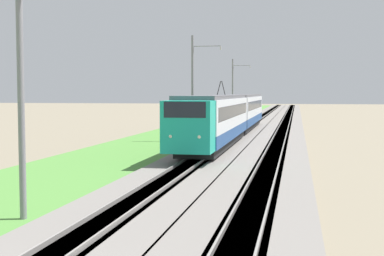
{
  "coord_description": "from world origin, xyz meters",
  "views": [
    {
      "loc": [
        -8.3,
        -5.78,
        4.24
      ],
      "look_at": [
        21.11,
        0.0,
        2.27
      ],
      "focal_mm": 50.0,
      "sensor_mm": 36.0,
      "label": 1
    }
  ],
  "objects_px": {
    "catenary_mast_mid": "(193,88)",
    "catenary_mast_far": "(233,90)",
    "catenary_mast_near": "(22,87)",
    "passenger_train": "(232,113)"
  },
  "relations": [
    {
      "from": "catenary_mast_mid",
      "to": "catenary_mast_far",
      "type": "distance_m",
      "value": 28.89
    },
    {
      "from": "catenary_mast_near",
      "to": "catenary_mast_far",
      "type": "relative_size",
      "value": 0.96
    },
    {
      "from": "passenger_train",
      "to": "catenary_mast_far",
      "type": "bearing_deg",
      "value": -173.51
    },
    {
      "from": "catenary_mast_mid",
      "to": "catenary_mast_far",
      "type": "xyz_separation_m",
      "value": [
        28.89,
        -0.0,
        -0.09
      ]
    },
    {
      "from": "catenary_mast_near",
      "to": "catenary_mast_mid",
      "type": "distance_m",
      "value": 28.89
    },
    {
      "from": "passenger_train",
      "to": "catenary_mast_far",
      "type": "height_order",
      "value": "catenary_mast_far"
    },
    {
      "from": "catenary_mast_mid",
      "to": "catenary_mast_far",
      "type": "height_order",
      "value": "catenary_mast_mid"
    },
    {
      "from": "catenary_mast_mid",
      "to": "catenary_mast_far",
      "type": "bearing_deg",
      "value": -0.0
    },
    {
      "from": "passenger_train",
      "to": "catenary_mast_near",
      "type": "bearing_deg",
      "value": -5.17
    },
    {
      "from": "passenger_train",
      "to": "catenary_mast_far",
      "type": "distance_m",
      "value": 25.85
    }
  ]
}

